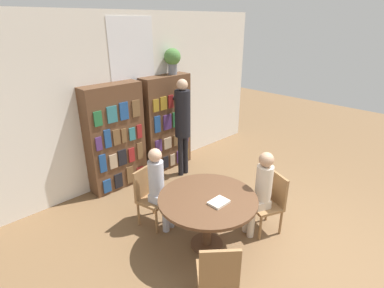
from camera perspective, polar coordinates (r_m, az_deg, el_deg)
name	(u,v)px	position (r m, az deg, el deg)	size (l,w,h in m)	color
ground_plane	(291,257)	(4.34, 18.33, -19.82)	(16.00, 16.00, 0.00)	brown
wall_back	(135,98)	(5.67, -10.90, 8.55)	(6.40, 0.07, 3.00)	silver
bookshelf_left	(115,138)	(5.39, -14.37, 1.13)	(1.04, 0.34, 1.87)	brown
bookshelf_right	(166,123)	(6.01, -4.88, 3.99)	(1.04, 0.34, 1.87)	brown
flower_vase	(172,59)	(5.87, -3.75, 15.92)	(0.31, 0.31, 0.48)	slate
reading_table	(208,205)	(3.93, 2.99, -11.56)	(1.28, 1.28, 0.76)	brown
chair_near_camera	(218,274)	(3.29, 4.92, -23.44)	(0.56, 0.56, 0.87)	olive
chair_left_side	(150,194)	(4.50, -8.06, -9.36)	(0.48, 0.48, 0.87)	olive
chair_far_side	(270,200)	(4.45, 14.68, -10.30)	(0.52, 0.52, 0.87)	olive
seated_reader_left	(159,185)	(4.29, -6.29, -7.78)	(0.29, 0.37, 1.23)	#B2B7C6
seated_reader_right	(261,189)	(4.24, 12.92, -8.44)	(0.38, 0.33, 1.24)	beige
librarian_standing	(183,118)	(5.56, -1.82, 4.91)	(0.29, 0.56, 1.88)	black
open_book_on_table	(219,202)	(3.76, 5.12, -11.00)	(0.24, 0.18, 0.03)	silver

